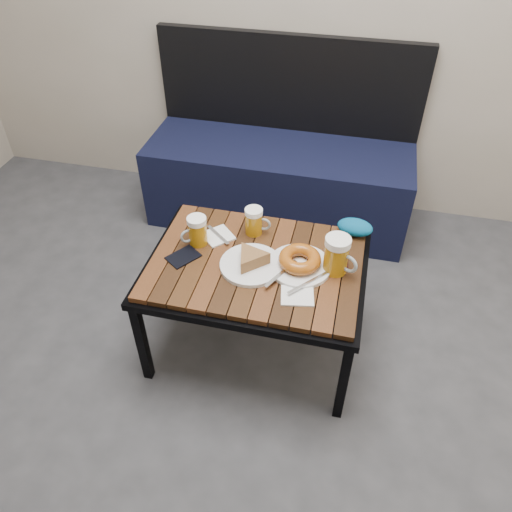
% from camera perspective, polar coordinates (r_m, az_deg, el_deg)
% --- Properties ---
extents(bench, '(1.40, 0.50, 0.95)m').
position_cam_1_polar(bench, '(2.78, 2.67, 9.33)').
color(bench, black).
rests_on(bench, ground).
extents(cafe_table, '(0.84, 0.62, 0.47)m').
position_cam_1_polar(cafe_table, '(1.93, 0.00, -1.60)').
color(cafe_table, black).
rests_on(cafe_table, ground).
extents(beer_mug_left, '(0.11, 0.10, 0.12)m').
position_cam_1_polar(beer_mug_left, '(1.96, -6.77, 2.89)').
color(beer_mug_left, '#AB720D').
rests_on(beer_mug_left, cafe_table).
extents(beer_mug_centre, '(0.11, 0.07, 0.12)m').
position_cam_1_polar(beer_mug_centre, '(2.00, -0.19, 4.01)').
color(beer_mug_centre, '#AB720D').
rests_on(beer_mug_centre, cafe_table).
extents(beer_mug_right, '(0.14, 0.12, 0.15)m').
position_cam_1_polar(beer_mug_right, '(1.84, 9.25, 0.11)').
color(beer_mug_right, '#AB720D').
rests_on(beer_mug_right, cafe_table).
extents(plate_pie, '(0.24, 0.24, 0.07)m').
position_cam_1_polar(plate_pie, '(1.87, -0.58, -0.60)').
color(plate_pie, white).
rests_on(plate_pie, cafe_table).
extents(plate_bagel, '(0.28, 0.29, 0.07)m').
position_cam_1_polar(plate_bagel, '(1.87, 5.01, -0.68)').
color(plate_bagel, white).
rests_on(plate_bagel, cafe_table).
extents(napkin_left, '(0.15, 0.15, 0.01)m').
position_cam_1_polar(napkin_left, '(2.02, -4.36, 2.31)').
color(napkin_left, white).
rests_on(napkin_left, cafe_table).
extents(napkin_right, '(0.13, 0.12, 0.01)m').
position_cam_1_polar(napkin_right, '(1.77, 4.74, -4.56)').
color(napkin_right, white).
rests_on(napkin_right, cafe_table).
extents(passport_navy, '(0.14, 0.15, 0.01)m').
position_cam_1_polar(passport_navy, '(1.94, -8.31, -0.09)').
color(passport_navy, black).
rests_on(passport_navy, cafe_table).
extents(passport_burgundy, '(0.09, 0.13, 0.01)m').
position_cam_1_polar(passport_burgundy, '(1.95, 9.24, -0.06)').
color(passport_burgundy, black).
rests_on(passport_burgundy, cafe_table).
extents(knit_pouch, '(0.15, 0.11, 0.06)m').
position_cam_1_polar(knit_pouch, '(2.06, 11.25, 3.26)').
color(knit_pouch, '#05448E').
rests_on(knit_pouch, cafe_table).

